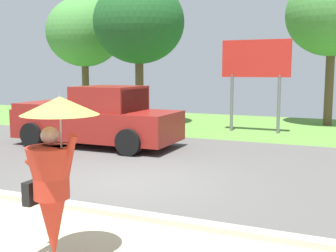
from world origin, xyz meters
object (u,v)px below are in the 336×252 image
tree_right_mid (84,33)px  roadside_billboard (256,65)px  monk_pedestrian (54,177)px  tree_left_far (333,14)px  pickup_truck (97,118)px  tree_center_back (139,23)px

tree_right_mid → roadside_billboard: bearing=-13.9°
monk_pedestrian → tree_left_far: bearing=82.7°
pickup_truck → tree_left_far: tree_left_far is taller
roadside_billboard → tree_left_far: bearing=53.3°
roadside_billboard → tree_right_mid: size_ratio=0.58×
pickup_truck → tree_right_mid: 9.61m
roadside_billboard → tree_center_back: bearing=175.9°
monk_pedestrian → tree_center_back: bearing=114.3°
monk_pedestrian → tree_left_far: 15.95m
monk_pedestrian → tree_center_back: 13.88m
tree_center_back → pickup_truck: bearing=-76.7°
monk_pedestrian → pickup_truck: (-4.00, 7.12, -0.21)m
tree_left_far → tree_right_mid: (-11.73, -1.02, -0.42)m
tree_center_back → tree_right_mid: size_ratio=1.03×
roadside_billboard → tree_left_far: tree_left_far is taller
tree_center_back → monk_pedestrian: bearing=-67.1°
tree_right_mid → pickup_truck: bearing=-53.3°
pickup_truck → tree_right_mid: tree_right_mid is taller
pickup_truck → tree_left_far: 11.08m
pickup_truck → roadside_billboard: bearing=51.2°
pickup_truck → tree_left_far: (6.36, 8.24, 3.80)m
pickup_truck → tree_center_back: (-1.26, 5.30, 3.51)m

